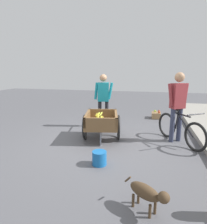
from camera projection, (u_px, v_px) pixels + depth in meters
ground_plane at (105, 142)px, 4.85m from camera, size 24.00×24.00×0.00m
fruit_cart at (102, 123)px, 5.00m from camera, size 1.77×1.10×0.72m
vendor_person at (103, 96)px, 6.00m from camera, size 0.26×0.58×1.64m
bicycle at (180, 130)px, 4.70m from camera, size 1.42×0.96×0.85m
cyclist_person at (178, 101)px, 4.69m from camera, size 0.35×0.50×1.72m
dog at (147, 193)px, 2.41m from camera, size 0.43×0.57×0.40m
plastic_bucket at (99, 158)px, 3.67m from camera, size 0.27×0.27×0.26m
apple_crate at (156, 115)px, 7.25m from camera, size 0.44×0.32×0.30m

